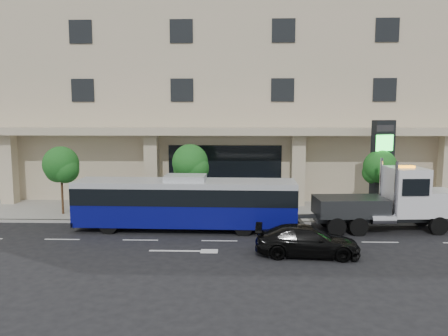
% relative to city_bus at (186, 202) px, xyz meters
% --- Properties ---
extents(ground, '(120.00, 120.00, 0.00)m').
position_rel_city_bus_xyz_m(ground, '(1.94, -0.61, -1.55)').
color(ground, black).
rests_on(ground, ground).
extents(sidewalk, '(120.00, 6.00, 0.15)m').
position_rel_city_bus_xyz_m(sidewalk, '(1.94, 4.39, -1.47)').
color(sidewalk, gray).
rests_on(sidewalk, ground).
extents(curb, '(120.00, 0.30, 0.15)m').
position_rel_city_bus_xyz_m(curb, '(1.94, 1.39, -1.47)').
color(curb, gray).
rests_on(curb, ground).
extents(convention_center, '(60.00, 17.60, 20.00)m').
position_rel_city_bus_xyz_m(convention_center, '(1.94, 14.82, 8.43)').
color(convention_center, '#C5AE93').
rests_on(convention_center, ground).
extents(tree_left, '(2.27, 2.20, 4.22)m').
position_rel_city_bus_xyz_m(tree_left, '(-8.03, 2.98, 1.57)').
color(tree_left, '#422B19').
rests_on(tree_left, sidewalk).
extents(tree_mid, '(2.28, 2.20, 4.38)m').
position_rel_city_bus_xyz_m(tree_mid, '(-0.03, 2.98, 1.71)').
color(tree_mid, '#422B19').
rests_on(tree_mid, sidewalk).
extents(tree_right, '(2.10, 2.00, 4.04)m').
position_rel_city_bus_xyz_m(tree_right, '(11.47, 2.98, 1.49)').
color(tree_right, '#422B19').
rests_on(tree_right, sidewalk).
extents(city_bus, '(12.04, 2.78, 3.04)m').
position_rel_city_bus_xyz_m(city_bus, '(0.00, 0.00, 0.00)').
color(city_bus, black).
rests_on(city_bus, ground).
extents(tow_truck, '(8.64, 2.61, 3.92)m').
position_rel_city_bus_xyz_m(tow_truck, '(11.20, 0.13, 0.07)').
color(tow_truck, '#2D3033').
rests_on(tow_truck, ground).
extents(black_sedan, '(4.77, 2.21, 1.35)m').
position_rel_city_bus_xyz_m(black_sedan, '(5.98, -4.24, -0.87)').
color(black_sedan, black).
rests_on(black_sedan, ground).
extents(signage_pylon, '(1.53, 1.08, 5.83)m').
position_rel_city_bus_xyz_m(signage_pylon, '(11.65, 3.26, 1.57)').
color(signage_pylon, black).
rests_on(signage_pylon, sidewalk).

